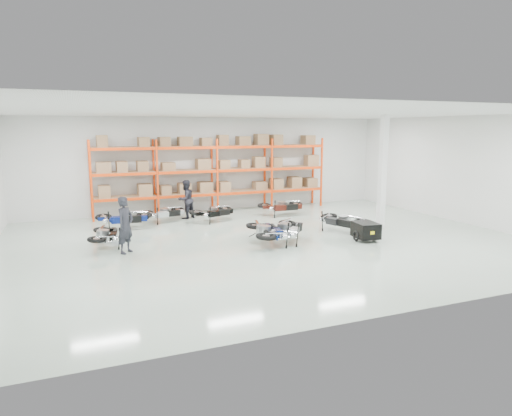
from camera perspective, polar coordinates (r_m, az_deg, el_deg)
name	(u,v)px	position (r m, az deg, el deg)	size (l,w,h in m)	color
room	(268,178)	(15.89, 1.56, 3.72)	(18.00, 18.00, 18.00)	#A4B7A6
pallet_rack	(214,165)	(21.93, -5.21, 5.38)	(11.28, 0.98, 3.62)	#F6410C
structural_column	(383,172)	(18.97, 15.54, 4.36)	(0.25, 0.25, 4.50)	white
moto_blue_centre	(267,228)	(15.59, 1.44, -2.48)	(0.89, 2.01, 1.23)	#07174A
moto_silver_left	(287,225)	(16.06, 3.91, -2.20)	(0.87, 1.96, 1.20)	#B4B6BC
moto_black_far_left	(106,232)	(16.21, -18.28, -2.83)	(0.76, 1.72, 1.05)	black
moto_touring_right	(341,217)	(17.98, 10.62, -1.14)	(0.83, 1.87, 1.14)	black
trailer	(366,230)	(16.72, 13.54, -2.72)	(0.84, 1.60, 0.66)	black
moto_back_a	(124,215)	(18.89, -16.21, -0.80)	(0.85, 1.91, 1.17)	navy
moto_back_b	(164,210)	(19.92, -11.40, -0.25)	(0.76, 1.71, 1.04)	#A8ADB2
moto_back_c	(213,209)	(19.70, -5.34, -0.15)	(0.79, 1.77, 1.08)	black
moto_back_d	(282,203)	(21.01, 3.26, 0.57)	(0.83, 1.86, 1.14)	#45140D
person_left	(125,225)	(15.16, -16.01, -2.05)	(0.67, 0.44, 1.84)	#21222A
person_back	(186,199)	(20.49, -8.76, 1.07)	(0.84, 0.65, 1.73)	black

